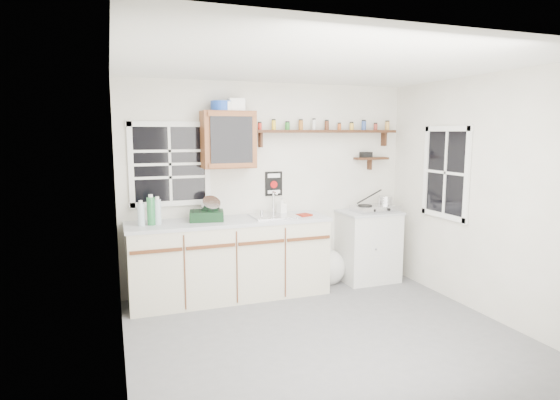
{
  "coord_description": "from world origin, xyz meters",
  "views": [
    {
      "loc": [
        -1.83,
        -3.83,
        1.91
      ],
      "look_at": [
        -0.24,
        0.55,
        1.23
      ],
      "focal_mm": 30.0,
      "sensor_mm": 36.0,
      "label": 1
    }
  ],
  "objects_px": {
    "main_cabinet": "(230,259)",
    "dish_rack": "(208,213)",
    "right_cabinet": "(368,246)",
    "hotplate": "(375,208)",
    "upper_cabinet": "(228,140)",
    "spice_shelf": "(327,131)"
  },
  "relations": [
    {
      "from": "main_cabinet",
      "to": "right_cabinet",
      "type": "xyz_separation_m",
      "value": [
        1.83,
        0.03,
        -0.01
      ]
    },
    {
      "from": "right_cabinet",
      "to": "dish_rack",
      "type": "height_order",
      "value": "dish_rack"
    },
    {
      "from": "main_cabinet",
      "to": "right_cabinet",
      "type": "relative_size",
      "value": 2.54
    },
    {
      "from": "right_cabinet",
      "to": "dish_rack",
      "type": "distance_m",
      "value": 2.15
    },
    {
      "from": "upper_cabinet",
      "to": "hotplate",
      "type": "distance_m",
      "value": 2.08
    },
    {
      "from": "dish_rack",
      "to": "hotplate",
      "type": "xyz_separation_m",
      "value": [
        2.15,
        -0.03,
        -0.06
      ]
    },
    {
      "from": "right_cabinet",
      "to": "upper_cabinet",
      "type": "xyz_separation_m",
      "value": [
        -1.8,
        0.12,
        1.37
      ]
    },
    {
      "from": "right_cabinet",
      "to": "hotplate",
      "type": "relative_size",
      "value": 1.49
    },
    {
      "from": "main_cabinet",
      "to": "dish_rack",
      "type": "bearing_deg",
      "value": 172.56
    },
    {
      "from": "main_cabinet",
      "to": "upper_cabinet",
      "type": "distance_m",
      "value": 1.37
    },
    {
      "from": "right_cabinet",
      "to": "upper_cabinet",
      "type": "relative_size",
      "value": 1.4
    },
    {
      "from": "spice_shelf",
      "to": "right_cabinet",
      "type": "bearing_deg",
      "value": -19.89
    },
    {
      "from": "hotplate",
      "to": "spice_shelf",
      "type": "bearing_deg",
      "value": 156.46
    },
    {
      "from": "hotplate",
      "to": "main_cabinet",
      "type": "bearing_deg",
      "value": 175.87
    },
    {
      "from": "upper_cabinet",
      "to": "spice_shelf",
      "type": "bearing_deg",
      "value": 3.09
    },
    {
      "from": "right_cabinet",
      "to": "dish_rack",
      "type": "xyz_separation_m",
      "value": [
        -2.08,
        0.01,
        0.55
      ]
    },
    {
      "from": "right_cabinet",
      "to": "upper_cabinet",
      "type": "height_order",
      "value": "upper_cabinet"
    },
    {
      "from": "hotplate",
      "to": "upper_cabinet",
      "type": "bearing_deg",
      "value": 171.48
    },
    {
      "from": "upper_cabinet",
      "to": "dish_rack",
      "type": "distance_m",
      "value": 0.87
    },
    {
      "from": "upper_cabinet",
      "to": "right_cabinet",
      "type": "bearing_deg",
      "value": -3.76
    },
    {
      "from": "spice_shelf",
      "to": "dish_rack",
      "type": "distance_m",
      "value": 1.82
    },
    {
      "from": "main_cabinet",
      "to": "right_cabinet",
      "type": "height_order",
      "value": "main_cabinet"
    }
  ]
}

